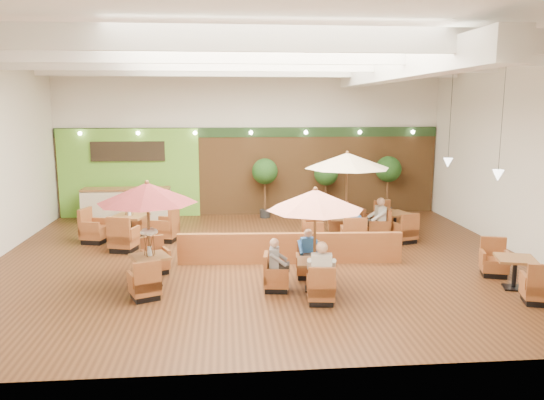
{
  "coord_description": "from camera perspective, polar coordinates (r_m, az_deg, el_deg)",
  "views": [
    {
      "loc": [
        -0.94,
        -13.49,
        4.0
      ],
      "look_at": [
        0.3,
        0.5,
        1.5
      ],
      "focal_mm": 35.0,
      "sensor_mm": 36.0,
      "label": 1
    }
  ],
  "objects": [
    {
      "name": "table_4",
      "position": [
        12.99,
        24.63,
        -7.21
      ],
      "size": [
        1.0,
        2.53,
        0.9
      ],
      "rotation": [
        0.0,
        0.0,
        -0.29
      ],
      "color": "brown",
      "rests_on": "ground"
    },
    {
      "name": "table_3",
      "position": [
        16.29,
        -15.02,
        -2.88
      ],
      "size": [
        2.89,
        2.89,
        1.59
      ],
      "rotation": [
        0.0,
        0.0,
        -0.27
      ],
      "color": "brown",
      "rests_on": "ground"
    },
    {
      "name": "diner_4",
      "position": [
        16.11,
        11.39,
        -1.64
      ],
      "size": [
        0.33,
        0.42,
        0.86
      ],
      "rotation": [
        0.0,
        0.0,
        1.56
      ],
      "color": "silver",
      "rests_on": "ground"
    },
    {
      "name": "table_1",
      "position": [
        11.45,
        4.41,
        -1.69
      ],
      "size": [
        2.2,
        2.28,
        2.3
      ],
      "rotation": [
        0.0,
        0.0,
        -0.13
      ],
      "color": "brown",
      "rests_on": "ground"
    },
    {
      "name": "topiary_1",
      "position": [
        19.3,
        5.83,
        2.61
      ],
      "size": [
        0.87,
        0.87,
        2.02
      ],
      "color": "black",
      "rests_on": "ground"
    },
    {
      "name": "booth_divider",
      "position": [
        13.66,
        1.95,
        -5.2
      ],
      "size": [
        5.76,
        0.51,
        0.8
      ],
      "primitive_type": "cube",
      "rotation": [
        0.0,
        0.0,
        -0.06
      ],
      "color": "brown",
      "rests_on": "ground"
    },
    {
      "name": "room",
      "position": [
        14.76,
        -0.45,
        8.65
      ],
      "size": [
        14.04,
        14.0,
        5.52
      ],
      "color": "#381E0F",
      "rests_on": "ground"
    },
    {
      "name": "table_5",
      "position": [
        16.94,
        12.21,
        -2.61
      ],
      "size": [
        1.8,
        2.58,
        0.91
      ],
      "rotation": [
        0.0,
        0.0,
        0.3
      ],
      "color": "brown",
      "rests_on": "ground"
    },
    {
      "name": "topiary_2",
      "position": [
        19.85,
        12.39,
        3.01
      ],
      "size": [
        0.94,
        0.94,
        2.19
      ],
      "color": "black",
      "rests_on": "ground"
    },
    {
      "name": "service_counter",
      "position": [
        19.22,
        -15.36,
        -0.51
      ],
      "size": [
        3.0,
        0.75,
        1.18
      ],
      "color": "beige",
      "rests_on": "ground"
    },
    {
      "name": "diner_3",
      "position": [
        14.92,
        8.79,
        -2.59
      ],
      "size": [
        0.42,
        0.37,
        0.79
      ],
      "rotation": [
        0.0,
        0.0,
        -0.21
      ],
      "color": "#2658A4",
      "rests_on": "ground"
    },
    {
      "name": "table_2",
      "position": [
        15.68,
        8.04,
        2.08
      ],
      "size": [
        2.7,
        2.7,
        2.71
      ],
      "rotation": [
        0.0,
        0.0,
        -0.12
      ],
      "color": "brown",
      "rests_on": "ground"
    },
    {
      "name": "diner_1",
      "position": [
        12.48,
        3.95,
        -5.15
      ],
      "size": [
        0.35,
        0.28,
        0.71
      ],
      "rotation": [
        0.0,
        0.0,
        3.18
      ],
      "color": "#2658A4",
      "rests_on": "ground"
    },
    {
      "name": "diner_0",
      "position": [
        10.88,
        5.33,
        -7.16
      ],
      "size": [
        0.45,
        0.38,
        0.86
      ],
      "rotation": [
        0.0,
        0.0,
        -0.16
      ],
      "color": "silver",
      "rests_on": "ground"
    },
    {
      "name": "topiary_0",
      "position": [
        19.0,
        -0.77,
        2.85
      ],
      "size": [
        0.93,
        0.93,
        2.15
      ],
      "color": "black",
      "rests_on": "ground"
    },
    {
      "name": "table_0",
      "position": [
        12.0,
        -13.22,
        -0.67
      ],
      "size": [
        2.21,
        2.5,
        2.4
      ],
      "rotation": [
        0.0,
        0.0,
        0.42
      ],
      "color": "brown",
      "rests_on": "ground"
    },
    {
      "name": "diner_2",
      "position": [
        11.58,
        0.48,
        -6.32
      ],
      "size": [
        0.32,
        0.37,
        0.72
      ],
      "rotation": [
        0.0,
        0.0,
        4.58
      ],
      "color": "gray",
      "rests_on": "ground"
    }
  ]
}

